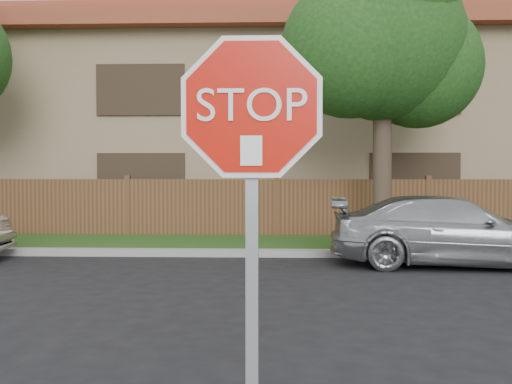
{
  "coord_description": "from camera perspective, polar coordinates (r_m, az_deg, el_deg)",
  "views": [
    {
      "loc": [
        0.06,
        -4.52,
        1.83
      ],
      "look_at": [
        -0.08,
        -0.9,
        1.7
      ],
      "focal_mm": 42.0,
      "sensor_mm": 36.0,
      "label": 1
    }
  ],
  "objects": [
    {
      "name": "sedan_right",
      "position": [
        12.09,
        18.11,
        -3.56
      ],
      "size": [
        4.75,
        2.21,
        1.34
      ],
      "primitive_type": "imported",
      "rotation": [
        0.0,
        0.0,
        1.5
      ],
      "color": "#9EA1A4",
      "rests_on": "ground"
    },
    {
      "name": "stop_sign",
      "position": [
        3.04,
        -0.42,
        2.05
      ],
      "size": [
        1.01,
        0.13,
        2.55
      ],
      "color": "gray",
      "rests_on": "sidewalk_near"
    },
    {
      "name": "grass_strip",
      "position": [
        14.43,
        1.93,
        -5.0
      ],
      "size": [
        70.0,
        3.0,
        0.12
      ],
      "primitive_type": "cube",
      "color": "#1E4714",
      "rests_on": "ground"
    },
    {
      "name": "fence",
      "position": [
        15.95,
        1.96,
        -1.65
      ],
      "size": [
        70.0,
        0.12,
        1.6
      ],
      "primitive_type": "cube",
      "color": "#4C301B",
      "rests_on": "ground"
    },
    {
      "name": "tree_mid",
      "position": [
        14.62,
        12.18,
        14.02
      ],
      "size": [
        4.8,
        3.9,
        7.35
      ],
      "color": "#382B21",
      "rests_on": "ground"
    },
    {
      "name": "far_curb",
      "position": [
        12.79,
        1.9,
        -5.84
      ],
      "size": [
        70.0,
        0.3,
        0.15
      ],
      "primitive_type": "cube",
      "color": "gray",
      "rests_on": "ground"
    },
    {
      "name": "apartment_building",
      "position": [
        21.59,
        2.03,
        6.56
      ],
      "size": [
        35.2,
        9.2,
        7.2
      ],
      "color": "#917E5A",
      "rests_on": "ground"
    }
  ]
}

